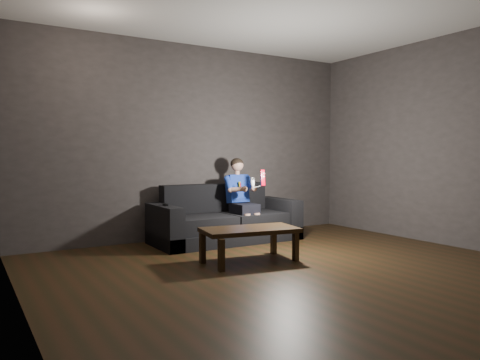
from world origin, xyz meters
TOP-DOWN VIEW (x-y plane):
  - floor at (0.00, 0.00)m, footprint 5.00×5.00m
  - back_wall at (0.00, 2.50)m, footprint 5.00×0.04m
  - left_wall at (-2.50, 0.00)m, footprint 0.04×5.00m
  - right_wall at (2.50, 0.00)m, footprint 0.04×5.00m
  - sofa at (0.19, 2.00)m, footprint 1.97×0.85m
  - child at (0.41, 1.95)m, footprint 0.43×0.52m
  - wii_remote_red at (0.49, 1.55)m, footprint 0.07×0.09m
  - nunchuk_white at (0.34, 1.55)m, footprint 0.07×0.09m
  - wii_remote_black at (-0.70, 1.93)m, footprint 0.05×0.14m
  - coffee_table at (-0.19, 0.78)m, footprint 1.09×0.67m

SIDE VIEW (x-z plane):
  - floor at x=0.00m, z-range 0.00..0.00m
  - sofa at x=0.19m, z-range -0.13..0.63m
  - coffee_table at x=-0.19m, z-range 0.14..0.51m
  - wii_remote_black at x=-0.70m, z-range 0.54..0.57m
  - child at x=0.41m, z-range 0.13..1.18m
  - nunchuk_white at x=0.34m, z-range 0.75..0.88m
  - wii_remote_red at x=0.49m, z-range 0.76..0.98m
  - back_wall at x=0.00m, z-range 0.00..2.70m
  - left_wall at x=-2.50m, z-range 0.00..2.70m
  - right_wall at x=2.50m, z-range 0.00..2.70m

